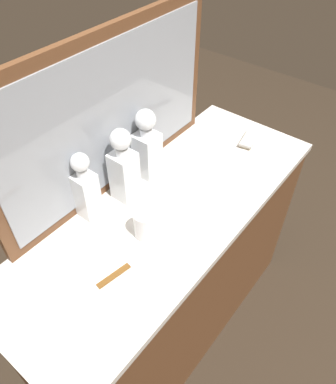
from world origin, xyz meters
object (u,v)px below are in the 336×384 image
Objects in this scene: silver_brush_center at (249,139)px; tortoiseshell_comb at (114,276)px; crystal_decanter_left at (86,192)px; crystal_decanter_rear at (124,172)px; crystal_tumbler_far_left at (145,224)px; crystal_decanter_right at (147,150)px.

silver_brush_center reaches higher than tortoiseshell_comb.
crystal_decanter_left is 2.23× the size of tortoiseshell_comb.
silver_brush_center is at bearing -18.43° from crystal_decanter_rear.
crystal_decanter_rear is at bearing -14.79° from crystal_decanter_left.
crystal_tumbler_far_left reaches higher than silver_brush_center.
crystal_decanter_left is at bearing 103.40° from crystal_tumbler_far_left.
crystal_decanter_right is at bearing 8.00° from crystal_decanter_rear.
tortoiseshell_comb is (-0.14, -0.26, -0.11)m from crystal_decanter_left.
silver_brush_center is (0.70, -0.02, -0.04)m from crystal_tumbler_far_left.
tortoiseshell_comb is (-0.44, -0.24, -0.12)m from crystal_decanter_right.
crystal_tumbler_far_left is 0.86× the size of tortoiseshell_comb.
crystal_decanter_rear reaches higher than crystal_tumbler_far_left.
crystal_tumbler_far_left is at bearing 10.03° from tortoiseshell_comb.
crystal_decanter_rear is 1.03× the size of crystal_decanter_right.
crystal_decanter_left is at bearing 61.16° from tortoiseshell_comb.
crystal_decanter_left is at bearing 165.21° from crystal_decanter_rear.
crystal_decanter_right is 0.30m from crystal_decanter_left.
crystal_tumbler_far_left is at bearing -76.60° from crystal_decanter_left.
crystal_decanter_right is 0.51m from silver_brush_center.
crystal_tumbler_far_left is (-0.25, -0.20, -0.07)m from crystal_decanter_right.
crystal_decanter_right is at bearing 28.19° from tortoiseshell_comb.
crystal_decanter_right reaches higher than crystal_decanter_left.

